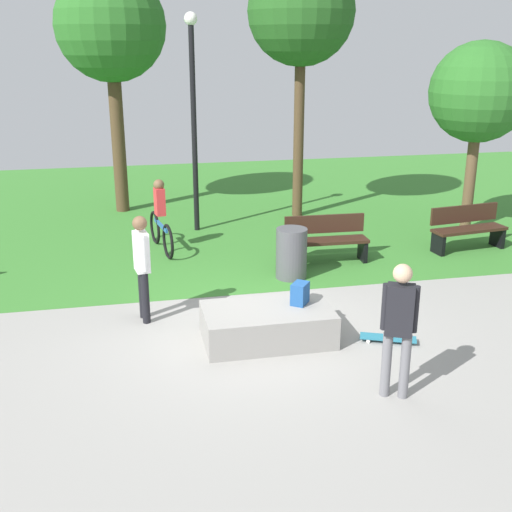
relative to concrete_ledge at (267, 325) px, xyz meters
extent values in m
plane|color=gray|center=(-0.19, 0.36, -0.25)|extent=(28.00, 28.00, 0.00)
cube|color=#387A2D|center=(-0.19, 8.08, -0.24)|extent=(26.60, 12.56, 0.01)
cube|color=gray|center=(0.00, 0.00, 0.00)|extent=(1.85, 1.07, 0.49)
cube|color=#1E4C8C|center=(0.50, 0.09, 0.41)|extent=(0.33, 0.34, 0.32)
cylinder|color=slate|center=(1.07, -1.77, 0.17)|extent=(0.12, 0.12, 0.83)
cylinder|color=slate|center=(1.27, -1.86, 0.17)|extent=(0.12, 0.12, 0.83)
cube|color=black|center=(1.17, -1.81, 0.90)|extent=(0.37, 0.32, 0.62)
cylinder|color=black|center=(1.02, -1.74, 0.92)|extent=(0.09, 0.09, 0.57)
cylinder|color=black|center=(1.33, -1.88, 0.92)|extent=(0.09, 0.09, 0.57)
sphere|color=tan|center=(1.17, -1.81, 1.35)|extent=(0.23, 0.23, 0.23)
cylinder|color=black|center=(-1.73, 1.19, 0.16)|extent=(0.12, 0.12, 0.81)
cylinder|color=black|center=(-1.69, 0.98, 0.16)|extent=(0.12, 0.12, 0.81)
cube|color=white|center=(-1.71, 1.09, 0.87)|extent=(0.25, 0.35, 0.61)
cylinder|color=white|center=(-1.74, 1.25, 0.90)|extent=(0.09, 0.09, 0.56)
cylinder|color=white|center=(-1.68, 0.92, 0.90)|extent=(0.09, 0.09, 0.56)
sphere|color=brown|center=(-1.71, 1.09, 1.32)|extent=(0.22, 0.22, 0.22)
cube|color=teal|center=(1.69, -0.42, -0.18)|extent=(0.82, 0.49, 0.02)
cylinder|color=silver|center=(1.40, -0.38, -0.22)|extent=(0.06, 0.05, 0.06)
cylinder|color=silver|center=(1.46, -0.24, -0.22)|extent=(0.06, 0.05, 0.06)
cylinder|color=silver|center=(1.92, -0.60, -0.22)|extent=(0.06, 0.05, 0.06)
cylinder|color=silver|center=(1.98, -0.45, -0.22)|extent=(0.06, 0.05, 0.06)
cube|color=#331E14|center=(5.00, 3.26, 0.20)|extent=(1.65, 0.65, 0.06)
cube|color=#331E14|center=(4.97, 3.47, 0.48)|extent=(1.59, 0.28, 0.36)
cube|color=black|center=(5.73, 3.36, -0.02)|extent=(0.13, 0.40, 0.45)
cube|color=black|center=(4.28, 3.16, -0.02)|extent=(0.13, 0.40, 0.45)
cube|color=#331E14|center=(1.89, 3.10, 0.20)|extent=(1.61, 0.48, 0.06)
cube|color=#331E14|center=(1.89, 3.32, 0.48)|extent=(1.60, 0.10, 0.36)
cube|color=black|center=(2.62, 3.08, -0.02)|extent=(0.09, 0.40, 0.45)
cube|color=black|center=(1.15, 3.12, -0.02)|extent=(0.09, 0.40, 0.45)
cylinder|color=brown|center=(5.70, 4.62, 0.98)|extent=(0.24, 0.24, 2.45)
sphere|color=#286623|center=(5.70, 4.62, 2.85)|extent=(2.15, 2.15, 2.15)
cylinder|color=#4C3823|center=(2.27, 6.70, 1.78)|extent=(0.25, 0.25, 4.05)
sphere|color=#23561E|center=(2.27, 6.70, 4.54)|extent=(2.46, 2.46, 2.46)
cylinder|color=#4C3823|center=(-1.99, 8.06, 1.60)|extent=(0.33, 0.33, 3.70)
sphere|color=#286623|center=(-1.99, 8.06, 4.24)|extent=(2.61, 2.61, 2.61)
cylinder|color=black|center=(-0.33, 5.91, 1.98)|extent=(0.12, 0.12, 4.46)
sphere|color=silver|center=(-0.33, 5.91, 4.33)|extent=(0.28, 0.28, 0.28)
cylinder|color=#4C4C51|center=(1.00, 2.44, 0.22)|extent=(0.57, 0.57, 0.93)
torus|color=black|center=(-1.32, 5.13, 0.08)|extent=(0.19, 0.72, 0.72)
torus|color=black|center=(-1.12, 4.05, 0.08)|extent=(0.19, 0.72, 0.72)
cube|color=#2659A5|center=(-1.22, 4.59, 0.28)|extent=(0.22, 0.98, 0.08)
cube|color=red|center=(-1.22, 4.59, 0.78)|extent=(0.23, 0.31, 0.56)
sphere|color=brown|center=(-1.22, 4.59, 1.13)|extent=(0.22, 0.22, 0.22)
camera|label=1|loc=(-1.87, -8.17, 3.87)|focal=44.65mm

